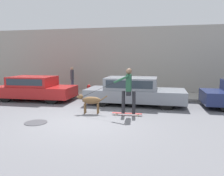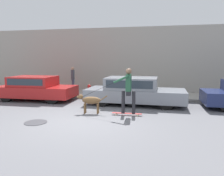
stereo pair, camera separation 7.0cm
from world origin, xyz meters
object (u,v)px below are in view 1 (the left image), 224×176
at_px(parked_car_0, 35,88).
at_px(fire_hydrant, 89,92).
at_px(dog, 90,101).
at_px(skateboarder, 128,89).
at_px(parked_car_1, 134,91).
at_px(pedestrian_with_bag, 72,78).

distance_m(parked_car_0, fire_hydrant, 2.77).
relative_size(dog, skateboarder, 0.49).
xyz_separation_m(dog, fire_hydrant, (-0.99, 2.86, -0.08)).
bearing_deg(skateboarder, parked_car_1, -90.95).
xyz_separation_m(skateboarder, fire_hydrant, (-2.49, 2.91, -0.61)).
xyz_separation_m(dog, skateboarder, (1.50, -0.05, 0.53)).
bearing_deg(parked_car_1, skateboarder, -88.60).
xyz_separation_m(parked_car_0, skateboarder, (5.13, -2.10, 0.41)).
bearing_deg(parked_car_0, fire_hydrant, 16.12).
height_order(parked_car_0, fire_hydrant, parked_car_0).
distance_m(skateboarder, pedestrian_with_bag, 5.73).
bearing_deg(dog, pedestrian_with_bag, -66.72).
xyz_separation_m(parked_car_0, parked_car_1, (5.12, 0.00, 0.00)).
relative_size(dog, pedestrian_with_bag, 0.78).
relative_size(parked_car_1, dog, 3.85).
height_order(parked_car_1, pedestrian_with_bag, pedestrian_with_bag).
height_order(parked_car_1, dog, parked_car_1).
xyz_separation_m(parked_car_1, skateboarder, (0.01, -2.10, 0.41)).
bearing_deg(dog, parked_car_1, -133.05).
bearing_deg(skateboarder, pedestrian_with_bag, -48.08).
bearing_deg(fire_hydrant, pedestrian_with_bag, 138.51).
height_order(parked_car_0, skateboarder, skateboarder).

